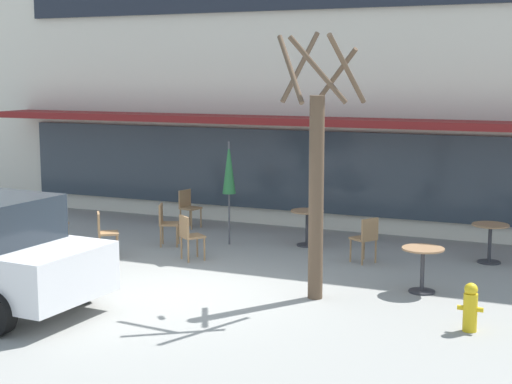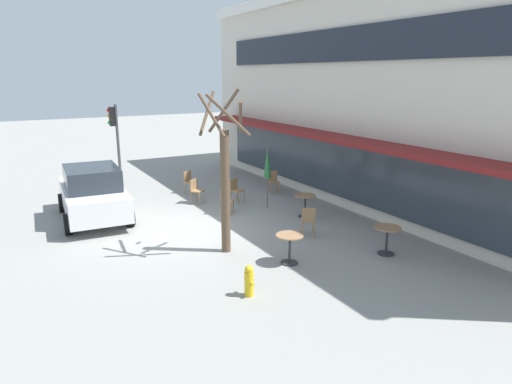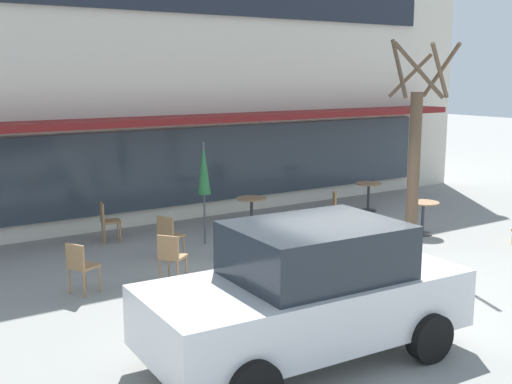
{
  "view_description": "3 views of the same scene",
  "coord_description": "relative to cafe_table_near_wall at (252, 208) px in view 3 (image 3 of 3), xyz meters",
  "views": [
    {
      "loc": [
        6.22,
        -11.11,
        3.63
      ],
      "look_at": [
        0.04,
        2.89,
        1.29
      ],
      "focal_mm": 55.0,
      "sensor_mm": 36.0,
      "label": 1
    },
    {
      "loc": [
        12.58,
        -4.35,
        4.64
      ],
      "look_at": [
        0.27,
        2.52,
        0.98
      ],
      "focal_mm": 32.0,
      "sensor_mm": 36.0,
      "label": 2
    },
    {
      "loc": [
        -7.44,
        -8.11,
        3.62
      ],
      "look_at": [
        -0.1,
        2.86,
        1.18
      ],
      "focal_mm": 45.0,
      "sensor_mm": 36.0,
      "label": 3
    }
  ],
  "objects": [
    {
      "name": "ground_plane",
      "position": [
        -0.66,
        -4.18,
        -0.52
      ],
      "size": [
        80.0,
        80.0,
        0.0
      ],
      "primitive_type": "plane",
      "color": "gray"
    },
    {
      "name": "building_facade",
      "position": [
        -0.66,
        5.79,
        3.36
      ],
      "size": [
        19.22,
        9.1,
        7.76
      ],
      "color": "beige",
      "rests_on": "ground"
    },
    {
      "name": "cafe_table_near_wall",
      "position": [
        0.0,
        0.0,
        0.0
      ],
      "size": [
        0.7,
        0.7,
        0.76
      ],
      "color": "#333338",
      "rests_on": "ground"
    },
    {
      "name": "cafe_table_streetside",
      "position": [
        2.98,
        -2.57,
        0.0
      ],
      "size": [
        0.7,
        0.7,
        0.76
      ],
      "color": "#333338",
      "rests_on": "ground"
    },
    {
      "name": "cafe_table_by_tree",
      "position": [
        3.73,
        -0.0,
        0.0
      ],
      "size": [
        0.7,
        0.7,
        0.76
      ],
      "color": "#333338",
      "rests_on": "ground"
    },
    {
      "name": "patio_umbrella_green_folded",
      "position": [
        -1.56,
        -0.54,
        1.11
      ],
      "size": [
        0.28,
        0.28,
        2.2
      ],
      "color": "#4C4C51",
      "rests_on": "ground"
    },
    {
      "name": "cafe_chair_0",
      "position": [
        -2.74,
        -1.19,
        0.01
      ],
      "size": [
        0.53,
        0.53,
        0.89
      ],
      "color": "#9E754C",
      "rests_on": "ground"
    },
    {
      "name": "cafe_chair_1",
      "position": [
        1.56,
        -0.99,
        0.01
      ],
      "size": [
        0.55,
        0.55,
        0.89
      ],
      "color": "#9E754C",
      "rests_on": "ground"
    },
    {
      "name": "cafe_chair_2",
      "position": [
        -3.36,
        -2.54,
        0.01
      ],
      "size": [
        0.56,
        0.56,
        0.89
      ],
      "color": "#9E754C",
      "rests_on": "ground"
    },
    {
      "name": "cafe_chair_3",
      "position": [
        -1.66,
        -2.15,
        0.01
      ],
      "size": [
        0.56,
        0.56,
        0.89
      ],
      "color": "#9E754C",
      "rests_on": "ground"
    },
    {
      "name": "cafe_chair_4",
      "position": [
        -3.26,
        0.74,
        0.01
      ],
      "size": [
        0.48,
        0.48,
        0.89
      ],
      "color": "#9E754C",
      "rests_on": "ground"
    },
    {
      "name": "cafe_chair_5",
      "position": [
        -4.85,
        -2.21,
        0.01
      ],
      "size": [
        0.53,
        0.53,
        0.89
      ],
      "color": "#9E754C",
      "rests_on": "ground"
    },
    {
      "name": "parked_sedan",
      "position": [
        -3.21,
        -6.17,
        0.36
      ],
      "size": [
        4.29,
        2.2,
        1.76
      ],
      "color": "silver",
      "rests_on": "ground"
    },
    {
      "name": "street_tree",
      "position": [
        1.47,
        -3.62,
        1.5
      ],
      "size": [
        1.38,
        1.3,
        4.28
      ],
      "color": "brown",
      "rests_on": "ground"
    }
  ]
}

